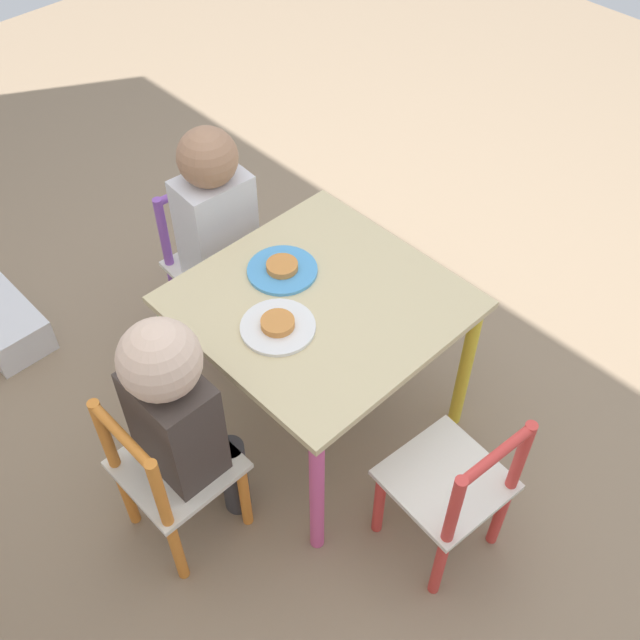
{
  "coord_description": "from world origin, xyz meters",
  "views": [
    {
      "loc": [
        -0.93,
        0.9,
        1.82
      ],
      "look_at": [
        0.0,
        0.0,
        0.42
      ],
      "focal_mm": 42.0,
      "sensor_mm": 36.0,
      "label": 1
    }
  ],
  "objects_px": {
    "kids_table": "(320,319)",
    "plate_back": "(278,326)",
    "plate_right": "(282,269)",
    "child_back": "(180,411)",
    "chair_purple": "(215,267)",
    "chair_orange": "(171,475)",
    "child_right": "(219,226)",
    "chair_red": "(452,490)",
    "storage_bin": "(2,322)"
  },
  "relations": [
    {
      "from": "chair_purple",
      "to": "child_right",
      "type": "height_order",
      "value": "child_right"
    },
    {
      "from": "storage_bin",
      "to": "kids_table",
      "type": "bearing_deg",
      "value": -151.73
    },
    {
      "from": "child_back",
      "to": "child_right",
      "type": "relative_size",
      "value": 0.97
    },
    {
      "from": "child_right",
      "to": "storage_bin",
      "type": "bearing_deg",
      "value": 140.28
    },
    {
      "from": "plate_right",
      "to": "child_right",
      "type": "bearing_deg",
      "value": -5.29
    },
    {
      "from": "kids_table",
      "to": "child_back",
      "type": "bearing_deg",
      "value": 90.3
    },
    {
      "from": "chair_purple",
      "to": "plate_back",
      "type": "relative_size",
      "value": 2.84
    },
    {
      "from": "kids_table",
      "to": "chair_red",
      "type": "relative_size",
      "value": 1.21
    },
    {
      "from": "chair_red",
      "to": "chair_orange",
      "type": "bearing_deg",
      "value": -42.27
    },
    {
      "from": "child_back",
      "to": "child_right",
      "type": "height_order",
      "value": "child_right"
    },
    {
      "from": "child_right",
      "to": "plate_right",
      "type": "relative_size",
      "value": 4.18
    },
    {
      "from": "chair_red",
      "to": "plate_right",
      "type": "relative_size",
      "value": 2.84
    },
    {
      "from": "plate_back",
      "to": "plate_right",
      "type": "height_order",
      "value": "same"
    },
    {
      "from": "kids_table",
      "to": "chair_orange",
      "type": "xyz_separation_m",
      "value": [
        -0.0,
        0.5,
        -0.18
      ]
    },
    {
      "from": "chair_orange",
      "to": "child_right",
      "type": "distance_m",
      "value": 0.72
    },
    {
      "from": "chair_red",
      "to": "child_right",
      "type": "xyz_separation_m",
      "value": [
        0.94,
        -0.07,
        0.2
      ]
    },
    {
      "from": "chair_purple",
      "to": "child_right",
      "type": "distance_m",
      "value": 0.21
    },
    {
      "from": "chair_orange",
      "to": "plate_back",
      "type": "distance_m",
      "value": 0.44
    },
    {
      "from": "child_right",
      "to": "storage_bin",
      "type": "relative_size",
      "value": 2.24
    },
    {
      "from": "child_back",
      "to": "storage_bin",
      "type": "relative_size",
      "value": 2.17
    },
    {
      "from": "chair_orange",
      "to": "chair_purple",
      "type": "xyz_separation_m",
      "value": [
        0.5,
        -0.53,
        0.0
      ]
    },
    {
      "from": "chair_purple",
      "to": "child_right",
      "type": "relative_size",
      "value": 0.68
    },
    {
      "from": "chair_orange",
      "to": "child_back",
      "type": "xyz_separation_m",
      "value": [
        0.0,
        -0.06,
        0.2
      ]
    },
    {
      "from": "chair_red",
      "to": "child_right",
      "type": "relative_size",
      "value": 0.68
    },
    {
      "from": "kids_table",
      "to": "plate_back",
      "type": "bearing_deg",
      "value": 90.0
    },
    {
      "from": "plate_right",
      "to": "chair_purple",
      "type": "bearing_deg",
      "value": -5.01
    },
    {
      "from": "kids_table",
      "to": "plate_back",
      "type": "height_order",
      "value": "plate_back"
    },
    {
      "from": "child_back",
      "to": "plate_back",
      "type": "height_order",
      "value": "child_back"
    },
    {
      "from": "child_right",
      "to": "plate_right",
      "type": "distance_m",
      "value": 0.31
    },
    {
      "from": "child_right",
      "to": "plate_back",
      "type": "xyz_separation_m",
      "value": [
        -0.44,
        0.17,
        0.05
      ]
    },
    {
      "from": "chair_orange",
      "to": "plate_right",
      "type": "bearing_deg",
      "value": -74.43
    },
    {
      "from": "child_right",
      "to": "plate_back",
      "type": "distance_m",
      "value": 0.47
    },
    {
      "from": "storage_bin",
      "to": "plate_right",
      "type": "bearing_deg",
      "value": -147.75
    },
    {
      "from": "plate_right",
      "to": "kids_table",
      "type": "bearing_deg",
      "value": 180.0
    },
    {
      "from": "chair_orange",
      "to": "plate_back",
      "type": "bearing_deg",
      "value": -89.88
    },
    {
      "from": "chair_red",
      "to": "child_back",
      "type": "bearing_deg",
      "value": -46.27
    },
    {
      "from": "child_back",
      "to": "storage_bin",
      "type": "height_order",
      "value": "child_back"
    },
    {
      "from": "plate_right",
      "to": "child_back",
      "type": "bearing_deg",
      "value": 107.86
    },
    {
      "from": "child_right",
      "to": "chair_purple",
      "type": "bearing_deg",
      "value": 90.0
    },
    {
      "from": "chair_purple",
      "to": "child_back",
      "type": "relative_size",
      "value": 0.7
    },
    {
      "from": "chair_orange",
      "to": "plate_right",
      "type": "height_order",
      "value": "plate_right"
    },
    {
      "from": "kids_table",
      "to": "plate_back",
      "type": "xyz_separation_m",
      "value": [
        0.0,
        0.14,
        0.08
      ]
    },
    {
      "from": "chair_purple",
      "to": "child_back",
      "type": "distance_m",
      "value": 0.72
    },
    {
      "from": "chair_orange",
      "to": "chair_purple",
      "type": "height_order",
      "value": "same"
    },
    {
      "from": "plate_back",
      "to": "chair_purple",
      "type": "bearing_deg",
      "value": -18.92
    },
    {
      "from": "chair_purple",
      "to": "plate_right",
      "type": "height_order",
      "value": "plate_right"
    },
    {
      "from": "chair_orange",
      "to": "storage_bin",
      "type": "relative_size",
      "value": 1.53
    },
    {
      "from": "kids_table",
      "to": "plate_right",
      "type": "xyz_separation_m",
      "value": [
        0.14,
        0.0,
        0.08
      ]
    },
    {
      "from": "child_right",
      "to": "plate_back",
      "type": "height_order",
      "value": "child_right"
    },
    {
      "from": "kids_table",
      "to": "storage_bin",
      "type": "relative_size",
      "value": 1.85
    }
  ]
}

